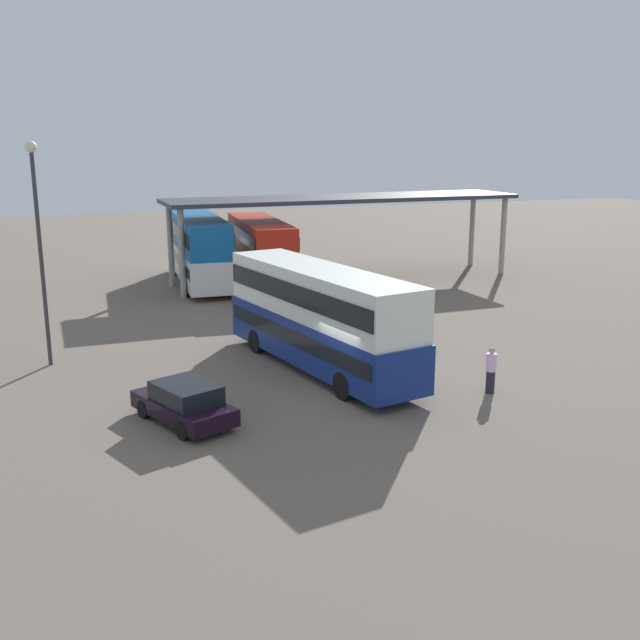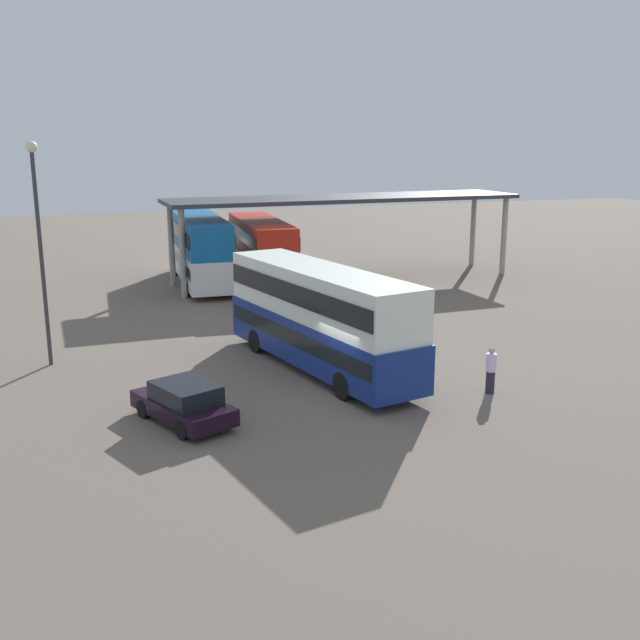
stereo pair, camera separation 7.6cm
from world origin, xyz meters
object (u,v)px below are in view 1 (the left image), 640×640
object	(u,v)px
parked_hatchback	(184,403)
double_decker_main	(320,314)
double_decker_mid_row	(261,249)
double_decker_near_canopy	(199,247)
lamppost_tall	(39,230)
pedestrian_waiting	(491,370)

from	to	relation	value
parked_hatchback	double_decker_main	bearing A→B (deg)	-79.30
parked_hatchback	double_decker_mid_row	world-z (taller)	double_decker_mid_row
double_decker_main	parked_hatchback	world-z (taller)	double_decker_main
parked_hatchback	double_decker_mid_row	size ratio (longest dim) A/B	0.40
double_decker_near_canopy	lamppost_tall	bearing A→B (deg)	151.77
parked_hatchback	double_decker_near_canopy	xyz separation A→B (m)	(4.43, 22.90, 1.65)
double_decker_main	double_decker_mid_row	xyz separation A→B (m)	(2.05, 17.51, -0.01)
pedestrian_waiting	double_decker_near_canopy	bearing A→B (deg)	113.40
lamppost_tall	double_decker_main	bearing A→B (deg)	-21.60
double_decker_near_canopy	pedestrian_waiting	bearing A→B (deg)	-162.94
double_decker_main	lamppost_tall	bearing A→B (deg)	55.84
lamppost_tall	parked_hatchback	bearing A→B (deg)	-62.32
pedestrian_waiting	double_decker_mid_row	bearing A→B (deg)	105.51
double_decker_mid_row	double_decker_near_canopy	bearing A→B (deg)	71.73
parked_hatchback	double_decker_near_canopy	world-z (taller)	double_decker_near_canopy
double_decker_near_canopy	pedestrian_waiting	distance (m)	24.42
lamppost_tall	pedestrian_waiting	distance (m)	17.92
double_decker_mid_row	parked_hatchback	bearing A→B (deg)	162.76
pedestrian_waiting	double_decker_main	bearing A→B (deg)	144.85
double_decker_mid_row	lamppost_tall	xyz separation A→B (m)	(-12.18, -13.50, 3.23)
parked_hatchback	lamppost_tall	world-z (taller)	lamppost_tall
double_decker_near_canopy	pedestrian_waiting	size ratio (longest dim) A/B	6.63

